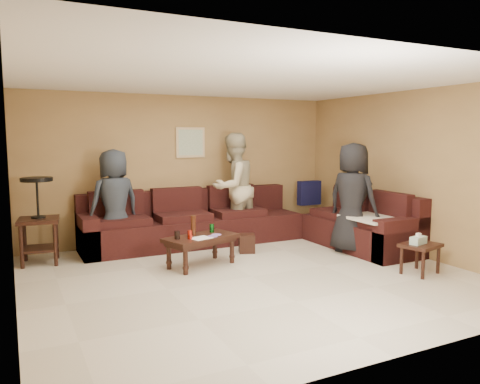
{
  "coord_description": "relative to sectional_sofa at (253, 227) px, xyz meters",
  "views": [
    {
      "loc": [
        -2.75,
        -5.18,
        1.79
      ],
      "look_at": [
        0.25,
        0.85,
        1.0
      ],
      "focal_mm": 35.0,
      "sensor_mm": 36.0,
      "label": 1
    }
  ],
  "objects": [
    {
      "name": "wall_art",
      "position": [
        -0.71,
        0.96,
        1.37
      ],
      "size": [
        0.52,
        0.04,
        0.52
      ],
      "color": "tan",
      "rests_on": "ground"
    },
    {
      "name": "waste_bin",
      "position": [
        -0.29,
        -0.34,
        -0.18
      ],
      "size": [
        0.31,
        0.31,
        0.29
      ],
      "primitive_type": "cube",
      "rotation": [
        0.0,
        0.0,
        -0.38
      ],
      "color": "black",
      "rests_on": "ground"
    },
    {
      "name": "side_table_right",
      "position": [
        1.22,
        -2.38,
        0.03
      ],
      "size": [
        0.57,
        0.5,
        0.55
      ],
      "rotation": [
        0.0,
        0.0,
        0.24
      ],
      "color": "black",
      "rests_on": "ground"
    },
    {
      "name": "person_left",
      "position": [
        -2.14,
        0.46,
        0.48
      ],
      "size": [
        0.89,
        0.69,
        1.62
      ],
      "primitive_type": "imported",
      "rotation": [
        0.0,
        0.0,
        3.39
      ],
      "color": "#272D37",
      "rests_on": "ground"
    },
    {
      "name": "coffee_table",
      "position": [
        -1.22,
        -0.75,
        0.04
      ],
      "size": [
        1.13,
        0.8,
        0.71
      ],
      "rotation": [
        0.0,
        0.0,
        0.31
      ],
      "color": "black",
      "rests_on": "ground"
    },
    {
      "name": "end_table_left",
      "position": [
        -3.22,
        0.4,
        0.32
      ],
      "size": [
        0.6,
        0.6,
        1.23
      ],
      "rotation": [
        0.0,
        0.0,
        -0.13
      ],
      "color": "black",
      "rests_on": "ground"
    },
    {
      "name": "person_middle",
      "position": [
        -0.1,
        0.52,
        0.61
      ],
      "size": [
        1.11,
        1.0,
        1.86
      ],
      "primitive_type": "imported",
      "rotation": [
        0.0,
        0.0,
        3.53
      ],
      "color": "#BFB28E",
      "rests_on": "ground"
    },
    {
      "name": "room",
      "position": [
        -0.81,
        -1.52,
        1.34
      ],
      "size": [
        5.6,
        5.5,
        2.5
      ],
      "color": "beige",
      "rests_on": "ground"
    },
    {
      "name": "person_right",
      "position": [
        1.16,
        -1.09,
        0.53
      ],
      "size": [
        0.77,
        0.96,
        1.71
      ],
      "primitive_type": "imported",
      "rotation": [
        0.0,
        0.0,
        1.88
      ],
      "color": "black",
      "rests_on": "ground"
    },
    {
      "name": "sectional_sofa",
      "position": [
        0.0,
        0.0,
        0.0
      ],
      "size": [
        4.65,
        2.9,
        0.97
      ],
      "color": "#341211",
      "rests_on": "ground"
    }
  ]
}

